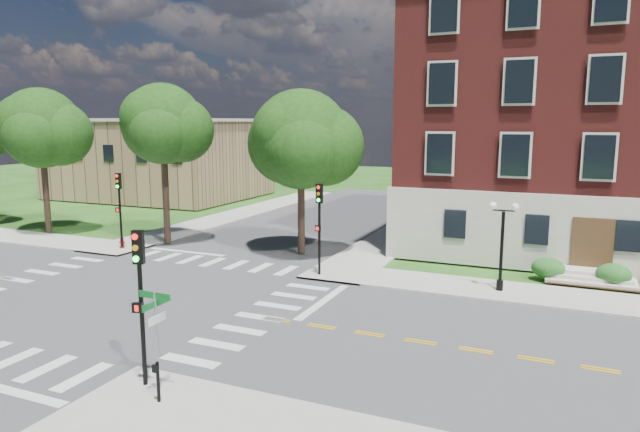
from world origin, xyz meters
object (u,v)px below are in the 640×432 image
at_px(traffic_signal_se, 140,288).
at_px(traffic_signal_ne, 319,217).
at_px(twin_lamp_west, 502,241).
at_px(traffic_signal_nw, 119,201).
at_px(push_button_post, 158,380).
at_px(street_sign_pole, 156,323).
at_px(fire_hydrant, 122,243).

relative_size(traffic_signal_se, traffic_signal_ne, 1.00).
height_order(traffic_signal_ne, twin_lamp_west, traffic_signal_ne).
relative_size(traffic_signal_nw, twin_lamp_west, 1.13).
bearing_deg(push_button_post, street_sign_pole, 126.02).
xyz_separation_m(traffic_signal_se, twin_lamp_west, (8.82, 14.66, -0.66)).
bearing_deg(street_sign_pole, traffic_signal_ne, 94.03).
height_order(twin_lamp_west, push_button_post, twin_lamp_west).
distance_m(twin_lamp_west, fire_hydrant, 23.22).
xyz_separation_m(street_sign_pole, push_button_post, (0.32, -0.44, -1.51)).
distance_m(traffic_signal_ne, street_sign_pole, 14.18).
height_order(street_sign_pole, push_button_post, street_sign_pole).
distance_m(traffic_signal_se, push_button_post, 2.72).
relative_size(traffic_signal_se, fire_hydrant, 6.40).
bearing_deg(traffic_signal_se, twin_lamp_west, 58.96).
bearing_deg(traffic_signal_se, traffic_signal_nw, 134.29).
relative_size(traffic_signal_ne, twin_lamp_west, 1.13).
bearing_deg(push_button_post, fire_hydrant, 134.99).
height_order(traffic_signal_nw, push_button_post, traffic_signal_nw).
height_order(traffic_signal_ne, fire_hydrant, traffic_signal_ne).
bearing_deg(twin_lamp_west, traffic_signal_nw, -179.88).
xyz_separation_m(traffic_signal_se, street_sign_pole, (0.77, -0.28, -0.88)).
bearing_deg(traffic_signal_se, traffic_signal_ne, 90.92).
bearing_deg(fire_hydrant, push_button_post, -45.01).
height_order(traffic_signal_se, street_sign_pole, traffic_signal_se).
bearing_deg(twin_lamp_west, traffic_signal_se, -121.04).
distance_m(traffic_signal_ne, fire_hydrant, 14.37).
distance_m(traffic_signal_se, twin_lamp_west, 17.12).
height_order(traffic_signal_se, fire_hydrant, traffic_signal_se).
xyz_separation_m(twin_lamp_west, street_sign_pole, (-8.05, -14.94, -0.21)).
height_order(push_button_post, fire_hydrant, push_button_post).
bearing_deg(push_button_post, traffic_signal_ne, 95.16).
bearing_deg(traffic_signal_ne, push_button_post, -84.84).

